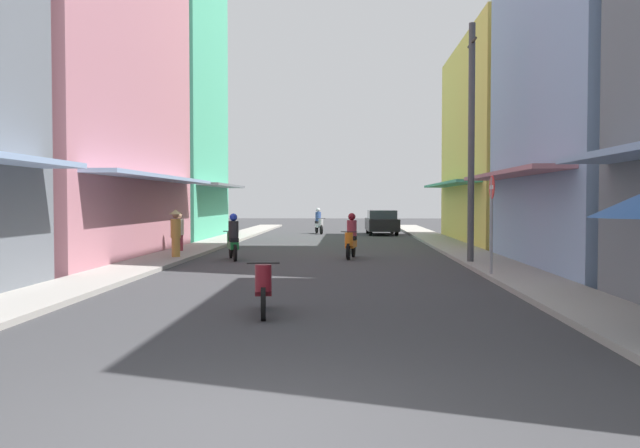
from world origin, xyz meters
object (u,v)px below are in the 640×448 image
motorbike_orange (351,238)px  motorbike_silver (319,222)px  parked_car (382,222)px  pedestrian_foreground (179,233)px  pedestrian_crossing (176,232)px  motorbike_maroon (263,286)px  street_sign_no_entry (492,212)px  motorbike_green (233,239)px  utility_pole (471,142)px

motorbike_orange → motorbike_silver: bearing=96.3°
parked_car → pedestrian_foreground: (-8.34, -14.76, 0.04)m
parked_car → pedestrian_crossing: bearing=-113.9°
motorbike_maroon → street_sign_no_entry: (5.16, 5.73, 1.21)m
motorbike_green → pedestrian_foreground: motorbike_green is taller
utility_pole → motorbike_maroon: bearing=-119.7°
pedestrian_crossing → utility_pole: utility_pole is taller
motorbike_green → motorbike_maroon: motorbike_green is taller
motorbike_silver → utility_pole: utility_pole is taller
motorbike_green → parked_car: bearing=71.2°
pedestrian_crossing → utility_pole: bearing=-7.6°
pedestrian_crossing → street_sign_no_entry: size_ratio=0.65×
motorbike_orange → motorbike_maroon: 11.60m
motorbike_green → pedestrian_crossing: 1.93m
motorbike_green → utility_pole: 8.44m
utility_pole → street_sign_no_entry: utility_pole is taller
motorbike_green → parked_car: 18.20m
motorbike_silver → motorbike_green: bearing=-96.6°
motorbike_orange → pedestrian_crossing: (-5.89, -1.00, 0.26)m
motorbike_maroon → pedestrian_foreground: pedestrian_foreground is taller
motorbike_green → pedestrian_foreground: size_ratio=1.12×
utility_pole → motorbike_orange: bearing=148.4°
parked_car → utility_pole: utility_pole is taller
motorbike_maroon → utility_pole: (5.26, 9.22, 3.30)m
motorbike_green → motorbike_maroon: 11.03m
motorbike_maroon → parked_car: size_ratio=0.43×
motorbike_orange → utility_pole: 5.34m
street_sign_no_entry → motorbike_maroon: bearing=-132.0°
motorbike_maroon → parked_car: parked_car is taller
pedestrian_foreground → parked_car: bearing=60.5°
motorbike_maroon → street_sign_no_entry: size_ratio=0.68×
motorbike_orange → parked_car: motorbike_orange is taller
pedestrian_foreground → pedestrian_crossing: size_ratio=0.91×
motorbike_green → street_sign_no_entry: (7.60, -5.03, 1.01)m
pedestrian_foreground → motorbike_green: bearing=-44.9°
pedestrian_crossing → pedestrian_foreground: bearing=102.2°
motorbike_green → utility_pole: utility_pole is taller
parked_car → utility_pole: (1.84, -18.76, 3.07)m
motorbike_orange → parked_car: 16.59m
motorbike_green → pedestrian_crossing: pedestrian_crossing is taller
motorbike_silver → pedestrian_crossing: size_ratio=1.03×
motorbike_maroon → utility_pole: utility_pole is taller
parked_car → pedestrian_foreground: bearing=-119.5°
street_sign_no_entry → motorbike_silver: bearing=103.5°
pedestrian_crossing → street_sign_no_entry: bearing=-26.7°
motorbike_green → parked_car: size_ratio=0.42×
motorbike_orange → pedestrian_crossing: bearing=-170.3°
motorbike_silver → street_sign_no_entry: street_sign_no_entry is taller
motorbike_silver → motorbike_orange: (1.92, -17.29, 0.00)m
parked_car → street_sign_no_entry: bearing=-85.5°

